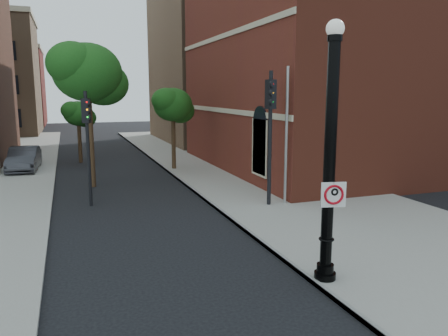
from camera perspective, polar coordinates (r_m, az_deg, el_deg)
name	(u,v)px	position (r m, az deg, el deg)	size (l,w,h in m)	color
ground	(224,287)	(10.57, 0.05, -15.32)	(120.00, 120.00, 0.00)	black
sidewalk_right	(270,184)	(21.59, 6.03, -2.05)	(8.00, 60.00, 0.12)	gray
curb_edge	(193,189)	(20.22, -4.11, -2.81)	(0.10, 60.00, 0.14)	gray
brick_wall_building	(388,64)	(30.04, 20.61, 12.61)	(22.30, 16.30, 12.50)	maroon
bg_building_tan_b	(275,66)	(43.56, 6.64, 13.09)	(22.00, 14.00, 14.00)	#836247
lamppost	(329,168)	(10.23, 13.60, 0.02)	(0.51, 0.51, 6.06)	black
no_parking_sign	(334,194)	(10.24, 14.12, -3.37)	(0.57, 0.17, 0.59)	white
parked_car	(24,159)	(27.61, -24.65, 1.07)	(1.50, 4.30, 1.42)	#313036
traffic_signal_left	(87,129)	(17.91, -17.43, 4.83)	(0.37, 0.40, 4.55)	black
traffic_signal_right	(270,117)	(16.90, 6.07, 6.67)	(0.39, 0.46, 5.30)	black
utility_pole	(286,138)	(17.26, 8.14, 3.93)	(0.11, 0.11, 5.48)	#999999
street_tree_a	(89,74)	(21.62, -17.26, 11.65)	(3.74, 3.38, 6.75)	#382816
street_tree_b	(79,114)	(29.56, -18.46, 6.67)	(2.19, 1.98, 3.95)	#382816
street_tree_c	(173,106)	(25.29, -6.65, 8.08)	(2.63, 2.38, 4.75)	#382816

